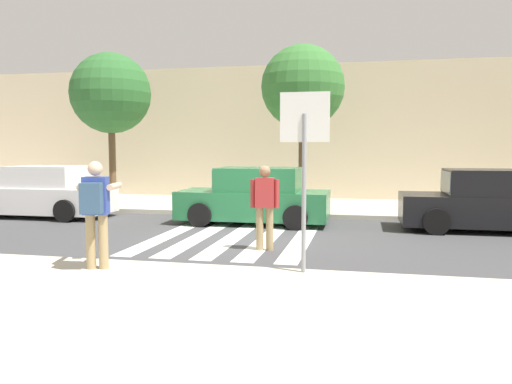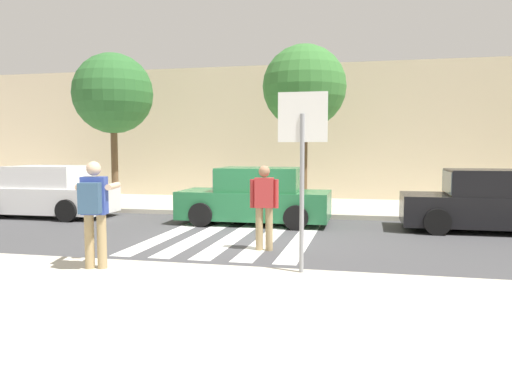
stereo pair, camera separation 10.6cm
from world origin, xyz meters
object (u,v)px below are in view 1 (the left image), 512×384
at_px(parked_car_green, 255,198).
at_px(parked_car_white, 45,193).
at_px(stop_sign, 305,142).
at_px(street_tree_center, 303,88).
at_px(parked_car_black, 487,202).
at_px(street_tree_west, 111,94).
at_px(pedestrian_crossing, 265,203).
at_px(photographer_with_backpack, 96,205).

bearing_deg(parked_car_green, parked_car_white, -180.00).
bearing_deg(stop_sign, street_tree_center, 96.94).
xyz_separation_m(parked_car_black, street_tree_west, (-11.74, 2.88, 3.26)).
distance_m(parked_car_green, street_tree_west, 7.24).
bearing_deg(street_tree_center, street_tree_west, 179.16).
xyz_separation_m(stop_sign, street_tree_west, (-7.79, 8.57, 1.81)).
bearing_deg(parked_car_black, street_tree_west, 166.21).
xyz_separation_m(parked_car_white, street_tree_west, (0.73, 2.88, 3.26)).
bearing_deg(stop_sign, pedestrian_crossing, 115.61).
bearing_deg(street_tree_west, pedestrian_crossing, -43.47).
distance_m(parked_car_white, street_tree_west, 4.41).
bearing_deg(photographer_with_backpack, street_tree_west, 116.52).
xyz_separation_m(photographer_with_backpack, parked_car_white, (-5.25, 6.19, -0.44)).
relative_size(stop_sign, street_tree_west, 0.53).
bearing_deg(pedestrian_crossing, parked_car_black, 35.08).
relative_size(street_tree_west, street_tree_center, 1.00).
bearing_deg(parked_car_black, parked_car_white, 180.00).
bearing_deg(street_tree_west, stop_sign, -47.74).
bearing_deg(street_tree_west, street_tree_center, -0.84).
height_order(stop_sign, street_tree_center, street_tree_center).
height_order(photographer_with_backpack, pedestrian_crossing, photographer_with_backpack).
bearing_deg(photographer_with_backpack, parked_car_white, 130.33).
bearing_deg(stop_sign, parked_car_black, 55.19).
height_order(parked_car_white, street_tree_west, street_tree_west).
xyz_separation_m(photographer_with_backpack, parked_car_green, (1.27, 6.19, -0.44)).
distance_m(stop_sign, street_tree_center, 8.73).
relative_size(parked_car_black, street_tree_center, 0.78).
height_order(stop_sign, parked_car_black, stop_sign).
bearing_deg(pedestrian_crossing, photographer_with_backpack, -129.60).
relative_size(stop_sign, parked_car_black, 0.68).
height_order(stop_sign, photographer_with_backpack, stop_sign).
height_order(pedestrian_crossing, parked_car_black, pedestrian_crossing).
height_order(photographer_with_backpack, parked_car_black, photographer_with_backpack).
relative_size(stop_sign, parked_car_green, 0.68).
height_order(photographer_with_backpack, parked_car_white, photographer_with_backpack).
bearing_deg(parked_car_green, street_tree_west, 153.55).
distance_m(pedestrian_crossing, street_tree_center, 6.99).
height_order(stop_sign, parked_car_green, stop_sign).
relative_size(photographer_with_backpack, street_tree_west, 0.33).
height_order(pedestrian_crossing, street_tree_west, street_tree_west).
distance_m(photographer_with_backpack, street_tree_west, 10.52).
distance_m(photographer_with_backpack, street_tree_center, 9.67).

